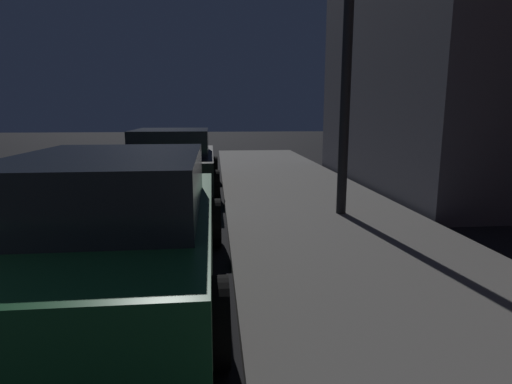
# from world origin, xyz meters

# --- Properties ---
(car_green) EXTENTS (2.13, 4.45, 1.43)m
(car_green) POSITION_xyz_m (2.85, 3.52, 0.72)
(car_green) COLOR #19592D
(car_green) RESTS_ON ground
(car_black) EXTENTS (2.14, 4.32, 1.43)m
(car_black) POSITION_xyz_m (2.85, 9.21, 0.71)
(car_black) COLOR black
(car_black) RESTS_ON ground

